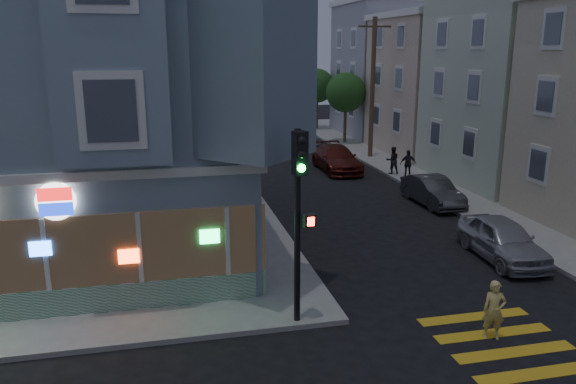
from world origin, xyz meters
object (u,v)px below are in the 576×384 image
object	(u,v)px
parked_car_b	(432,191)
traffic_signal	(300,196)
pedestrian_a	(393,160)
parked_car_c	(337,159)
utility_pole	(373,86)
street_tree_far	(317,86)
running_child	(494,310)
parked_car_a	(503,239)
pedestrian_b	(408,164)
parked_car_d	(302,139)
fire_hydrant	(458,200)
street_tree_near	(346,93)

from	to	relation	value
parked_car_b	traffic_signal	size ratio (longest dim) A/B	0.79
pedestrian_a	parked_car_c	world-z (taller)	pedestrian_a
utility_pole	parked_car_b	xyz separation A→B (m)	(-1.30, -11.54, -4.12)
traffic_signal	parked_car_c	bearing A→B (deg)	56.05
street_tree_far	running_child	size ratio (longest dim) A/B	3.41
running_child	parked_car_b	world-z (taller)	running_child
parked_car_a	parked_car_c	xyz separation A→B (m)	(-1.20, 15.32, 0.02)
traffic_signal	street_tree_far	bearing A→B (deg)	60.17
running_child	pedestrian_b	xyz separation A→B (m)	(5.40, 16.97, 0.16)
utility_pole	parked_car_d	world-z (taller)	utility_pole
parked_car_b	street_tree_far	bearing A→B (deg)	84.93
traffic_signal	fire_hydrant	size ratio (longest dim) A/B	6.61
pedestrian_b	parked_car_b	xyz separation A→B (m)	(-1.05, -5.02, -0.26)
street_tree_near	running_child	world-z (taller)	street_tree_near
pedestrian_b	fire_hydrant	xyz separation A→B (m)	(-0.45, -6.33, -0.38)
street_tree_far	fire_hydrant	distance (m)	27.08
traffic_signal	pedestrian_a	bearing A→B (deg)	46.19
parked_car_a	fire_hydrant	world-z (taller)	parked_car_a
street_tree_near	parked_car_c	distance (m)	10.44
street_tree_far	traffic_signal	world-z (taller)	street_tree_far
street_tree_far	parked_car_a	world-z (taller)	street_tree_far
street_tree_far	fire_hydrant	bearing A→B (deg)	-91.92
pedestrian_b	parked_car_d	bearing A→B (deg)	-64.94
parked_car_a	parked_car_b	size ratio (longest dim) A/B	1.05
pedestrian_b	parked_car_c	size ratio (longest dim) A/B	0.30
fire_hydrant	parked_car_b	bearing A→B (deg)	114.59
fire_hydrant	parked_car_d	bearing A→B (deg)	98.48
pedestrian_b	parked_car_a	world-z (taller)	pedestrian_b
street_tree_near	pedestrian_b	world-z (taller)	street_tree_near
street_tree_near	parked_car_a	size ratio (longest dim) A/B	1.23
utility_pole	street_tree_near	bearing A→B (deg)	88.09
parked_car_d	fire_hydrant	xyz separation A→B (m)	(2.70, -18.11, -0.03)
street_tree_far	traffic_signal	distance (m)	37.35
parked_car_a	parked_car_c	size ratio (longest dim) A/B	0.83
utility_pole	street_tree_near	world-z (taller)	utility_pole
street_tree_near	parked_car_b	bearing A→B (deg)	-94.89
utility_pole	running_child	distance (m)	24.50
pedestrian_b	parked_car_a	distance (m)	12.22
street_tree_near	parked_car_d	world-z (taller)	street_tree_near
pedestrian_a	fire_hydrant	world-z (taller)	pedestrian_a
parked_car_c	fire_hydrant	distance (m)	9.96
pedestrian_b	running_child	bearing A→B (deg)	82.44
utility_pole	pedestrian_a	distance (m)	6.65
parked_car_c	pedestrian_a	bearing A→B (deg)	-37.86
pedestrian_b	parked_car_c	world-z (taller)	pedestrian_b
running_child	parked_car_d	bearing A→B (deg)	105.70
street_tree_near	street_tree_far	world-z (taller)	same
parked_car_a	fire_hydrant	bearing A→B (deg)	79.37
street_tree_near	pedestrian_b	size ratio (longest dim) A/B	3.37
pedestrian_b	fire_hydrant	distance (m)	6.35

